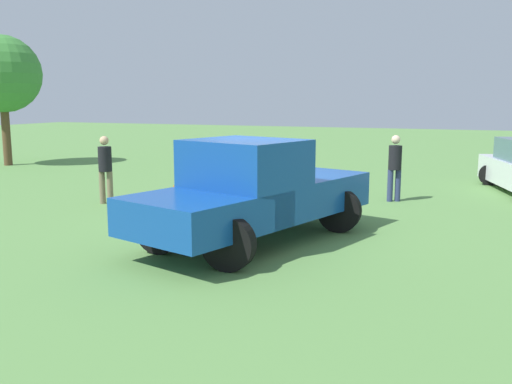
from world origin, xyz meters
The scene contains 6 objects.
ground_plane centered at (0.00, 0.00, 0.00)m, with size 80.00×80.00×0.00m, color #5B8C47.
pickup_truck centered at (0.16, -0.85, 0.96)m, with size 3.19×5.27×1.84m.
person_bystander centered at (1.84, 4.28, 0.92)m, with size 0.44×0.44×1.64m.
person_visitor centered at (-4.57, 1.32, 0.92)m, with size 0.38×0.38×1.64m.
tree_back_left centered at (-13.08, 6.52, 3.43)m, with size 2.89×2.89×4.90m.
traffic_cone centered at (-2.78, 1.48, 0.28)m, with size 0.32×0.32×0.55m, color orange.
Camera 1 is at (3.87, -9.72, 2.51)m, focal length 39.35 mm.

